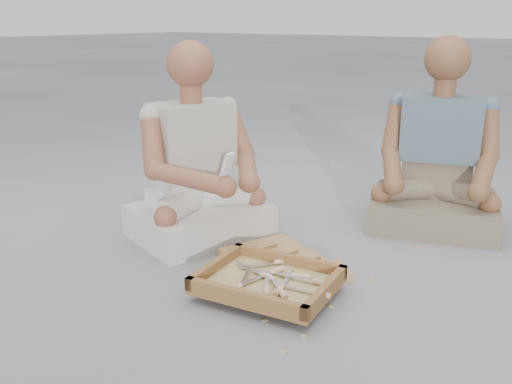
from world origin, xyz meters
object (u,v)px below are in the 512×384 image
Objects in this scene: carved_panel at (282,264)px; companion at (437,166)px; tool_tray at (268,282)px; craftsman at (198,173)px.

companion is (0.33, 0.91, 0.30)m from carved_panel.
tool_tray is 1.20m from companion.
carved_panel is 0.27m from tool_tray.
companion is (0.88, 0.83, -0.00)m from craftsman.
craftsman is 1.21m from companion.
tool_tray is 0.77m from craftsman.
carved_panel is at bearing 98.86° from craftsman.
tool_tray is (0.10, -0.24, 0.04)m from carved_panel.
carved_panel is 0.56× the size of craftsman.
craftsman is (-0.65, 0.32, 0.26)m from tool_tray.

